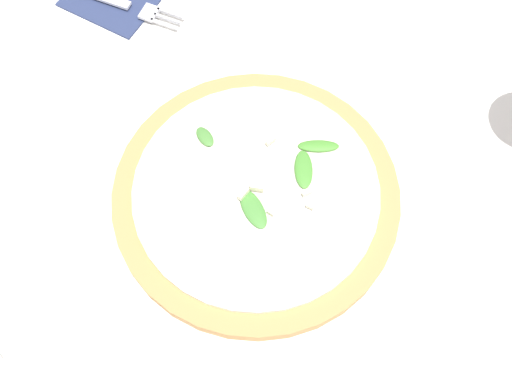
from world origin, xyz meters
name	(u,v)px	position (x,y,z in m)	size (l,w,h in m)	color
ground_plane	(257,194)	(0.00, 0.00, 0.00)	(6.00, 6.00, 0.00)	silver
pizza_arugula_main	(256,197)	(0.01, -0.01, 0.02)	(0.32, 0.32, 0.05)	white
napkin	(108,1)	(-0.30, 0.12, 0.00)	(0.12, 0.08, 0.01)	navy
fork	(112,0)	(-0.30, 0.12, 0.01)	(0.19, 0.05, 0.00)	silver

